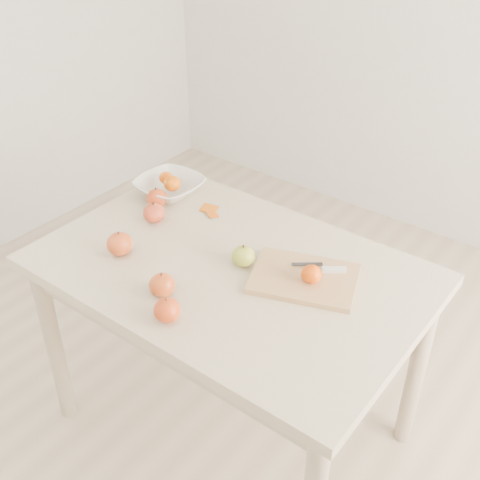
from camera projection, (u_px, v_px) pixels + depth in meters
The scene contains 16 objects.
ground at pixel (232, 424), 2.30m from camera, with size 3.50×3.50×0.00m, color #C6B293.
table at pixel (231, 290), 1.94m from camera, with size 1.20×0.80×0.75m.
cutting_board at pixel (304, 278), 1.81m from camera, with size 0.31×0.23×0.02m, color tan.
board_tangerine at pixel (312, 274), 1.77m from camera, with size 0.06×0.06×0.05m, color #D24B07.
fruit_bowl at pixel (170, 187), 2.25m from camera, with size 0.24×0.24×0.06m, color white.
bowl_tangerine_near at pixel (166, 178), 2.25m from camera, with size 0.05×0.05×0.05m, color #CD5207.
bowl_tangerine_far at pixel (172, 184), 2.20m from camera, with size 0.06×0.06×0.06m, color #D86407.
orange_peel_a at pixel (209, 210), 2.16m from camera, with size 0.06×0.04×0.00m, color #CA5E0E.
orange_peel_b at pixel (212, 215), 2.13m from camera, with size 0.04×0.04×0.00m, color #CB550E.
paring_knife at pixel (330, 269), 1.83m from camera, with size 0.16×0.09×0.01m.
apple_green at pixel (243, 256), 1.87m from camera, with size 0.07×0.07×0.07m, color olive.
apple_red_d at pixel (120, 244), 1.91m from camera, with size 0.08×0.08×0.08m, color #8F1303.
apple_red_c at pixel (167, 310), 1.65m from camera, with size 0.08×0.08×0.07m, color maroon.
apple_red_b at pixel (154, 213), 2.08m from camera, with size 0.08×0.08×0.07m, color maroon.
apple_red_e at pixel (162, 285), 1.74m from camera, with size 0.08×0.08×0.07m, color maroon.
apple_red_a at pixel (157, 198), 2.17m from camera, with size 0.08×0.08×0.07m, color #A7241C.
Camera 1 is at (0.95, -1.19, 1.86)m, focal length 45.00 mm.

